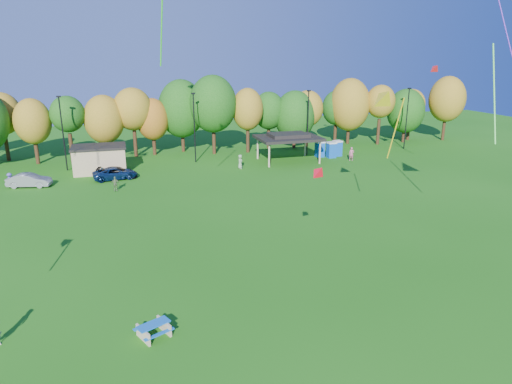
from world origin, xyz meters
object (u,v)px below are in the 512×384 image
object	(u,v)px
car_b	(29,180)
car_c	(115,173)
picnic_table	(154,329)
car_d	(117,173)
porta_potties	(329,149)

from	to	relation	value
car_b	car_c	xyz separation A→B (m)	(8.91, 0.69, -0.05)
picnic_table	car_d	xyz separation A→B (m)	(-1.51, 32.88, 0.24)
picnic_table	car_d	world-z (taller)	car_d
car_c	car_d	distance (m)	0.49
car_c	car_b	bearing A→B (deg)	85.95
car_b	car_c	distance (m)	8.94
porta_potties	picnic_table	distance (m)	45.42
car_d	picnic_table	bearing A→B (deg)	-165.89
porta_potties	car_b	bearing A→B (deg)	-172.89
porta_potties	picnic_table	bearing A→B (deg)	-126.56
car_c	car_d	world-z (taller)	car_c
car_d	car_c	bearing A→B (deg)	160.45
porta_potties	car_c	xyz separation A→B (m)	(-28.82, -4.02, -0.41)
porta_potties	car_b	xyz separation A→B (m)	(-37.74, -4.71, -0.36)
picnic_table	car_b	bearing A→B (deg)	84.26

